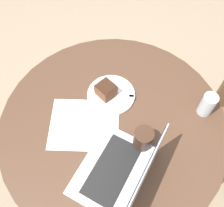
{
  "coord_description": "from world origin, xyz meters",
  "views": [
    {
      "loc": [
        -0.32,
        0.45,
        1.8
      ],
      "look_at": [
        0.05,
        -0.05,
        0.78
      ],
      "focal_mm": 42.0,
      "sensor_mm": 36.0,
      "label": 1
    }
  ],
  "objects": [
    {
      "name": "plate",
      "position": [
        0.09,
        -0.11,
        0.74
      ],
      "size": [
        0.23,
        0.23,
        0.01
      ],
      "color": "white",
      "rests_on": "dining_table"
    },
    {
      "name": "laptop",
      "position": [
        -0.17,
        0.18,
        0.78
      ],
      "size": [
        0.3,
        0.37,
        0.25
      ],
      "rotation": [
        0.0,
        0.0,
        4.84
      ],
      "color": "silver",
      "rests_on": "dining_table"
    },
    {
      "name": "dining_table",
      "position": [
        0.0,
        0.0,
        0.55
      ],
      "size": [
        1.04,
        1.04,
        0.74
      ],
      "color": "#4C3323",
      "rests_on": "ground_plane"
    },
    {
      "name": "cake_slice",
      "position": [
        0.11,
        -0.1,
        0.78
      ],
      "size": [
        0.09,
        0.09,
        0.07
      ],
      "rotation": [
        0.0,
        0.0,
        4.52
      ],
      "color": "brown",
      "rests_on": "plate"
    },
    {
      "name": "ground_plane",
      "position": [
        0.0,
        0.0,
        0.0
      ],
      "size": [
        12.0,
        12.0,
        0.0
      ],
      "primitive_type": "plane",
      "color": "gray"
    },
    {
      "name": "fork",
      "position": [
        0.05,
        -0.13,
        0.75
      ],
      "size": [
        0.16,
        0.1,
        0.0
      ],
      "rotation": [
        0.0,
        0.0,
        3.66
      ],
      "color": "silver",
      "rests_on": "plate"
    },
    {
      "name": "coffee_glass",
      "position": [
        -0.17,
        0.02,
        0.79
      ],
      "size": [
        0.08,
        0.08,
        0.11
      ],
      "color": "#3D2619",
      "rests_on": "dining_table"
    },
    {
      "name": "water_glass",
      "position": [
        -0.31,
        -0.29,
        0.8
      ],
      "size": [
        0.06,
        0.06,
        0.12
      ],
      "color": "silver",
      "rests_on": "dining_table"
    },
    {
      "name": "paper_document",
      "position": [
        0.1,
        0.09,
        0.74
      ],
      "size": [
        0.4,
        0.39,
        0.0
      ],
      "rotation": [
        0.0,
        0.0,
        0.6
      ],
      "color": "white",
      "rests_on": "dining_table"
    }
  ]
}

